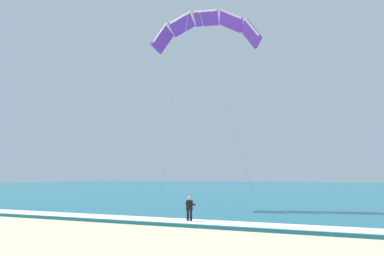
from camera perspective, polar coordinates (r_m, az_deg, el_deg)
name	(u,v)px	position (r m, az deg, el deg)	size (l,w,h in m)	color
sea	(323,189)	(78.70, 20.42, -9.19)	(200.00, 120.00, 0.20)	#146075
surf_foam	(284,226)	(19.97, 14.71, -15.20)	(200.00, 1.93, 0.04)	white
surfboard	(189,225)	(21.48, -0.42, -15.41)	(0.49, 1.41, 0.09)	#E04C38
kitesurfer	(190,209)	(21.39, -0.40, -12.97)	(0.55, 0.53, 1.69)	black
kite_primary	(206,27)	(32.78, 2.29, 16.03)	(9.53, 10.03, 16.30)	purple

